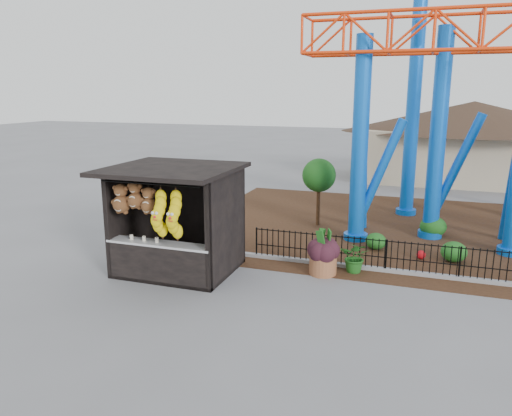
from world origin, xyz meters
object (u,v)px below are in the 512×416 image
(prize_booth, at_px, (172,222))
(terracotta_planter, at_px, (323,264))
(roller_coaster, at_px, (479,53))
(potted_plant, at_px, (356,257))

(prize_booth, distance_m, terracotta_planter, 4.50)
(roller_coaster, xyz_separation_m, potted_plant, (-3.15, -5.53, -5.97))
(prize_booth, relative_size, potted_plant, 3.73)
(prize_booth, height_order, terracotta_planter, prize_booth)
(roller_coaster, height_order, terracotta_planter, roller_coaster)
(roller_coaster, distance_m, terracotta_planter, 9.47)
(prize_booth, height_order, potted_plant, prize_booth)
(prize_booth, height_order, roller_coaster, roller_coaster)
(roller_coaster, distance_m, potted_plant, 8.73)
(prize_booth, bearing_deg, roller_coaster, 42.02)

